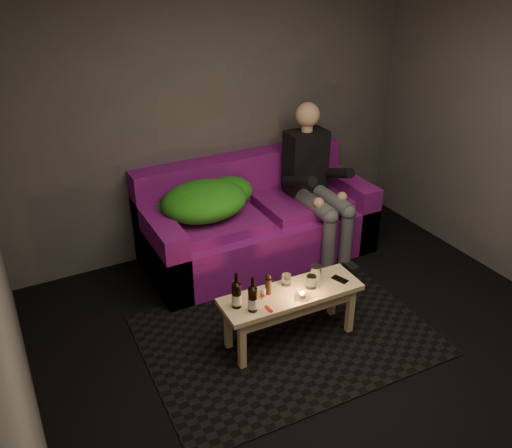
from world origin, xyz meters
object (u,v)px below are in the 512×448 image
(sofa, at_px, (255,223))
(person, at_px, (315,180))
(coffee_table, at_px, (291,301))
(beer_bottle_a, at_px, (237,295))
(beer_bottle_b, at_px, (253,299))
(steel_cup, at_px, (316,273))

(sofa, xyz_separation_m, person, (0.54, -0.17, 0.41))
(person, height_order, coffee_table, person)
(beer_bottle_a, distance_m, beer_bottle_b, 0.12)
(beer_bottle_b, bearing_deg, steel_cup, 10.99)
(sofa, relative_size, steel_cup, 17.64)
(sofa, height_order, steel_cup, sofa)
(coffee_table, xyz_separation_m, beer_bottle_b, (-0.35, -0.07, 0.18))
(person, relative_size, coffee_table, 1.32)
(person, bearing_deg, beer_bottle_b, -137.54)
(sofa, bearing_deg, beer_bottle_a, -122.93)
(coffee_table, bearing_deg, beer_bottle_b, -169.59)
(beer_bottle_a, xyz_separation_m, beer_bottle_b, (0.08, -0.09, -0.00))
(beer_bottle_b, bearing_deg, beer_bottle_a, 130.48)
(person, distance_m, beer_bottle_a, 1.72)
(steel_cup, bearing_deg, beer_bottle_a, -177.91)
(beer_bottle_a, bearing_deg, sofa, 57.07)
(sofa, bearing_deg, steel_cup, -95.77)
(sofa, distance_m, beer_bottle_b, 1.52)
(steel_cup, bearing_deg, person, 57.49)
(sofa, bearing_deg, coffee_table, -106.22)
(beer_bottle_a, height_order, steel_cup, beer_bottle_a)
(beer_bottle_b, height_order, steel_cup, beer_bottle_b)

